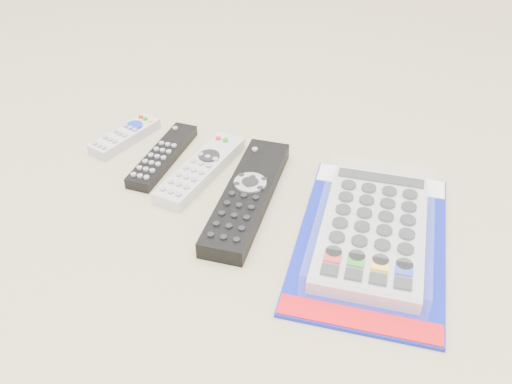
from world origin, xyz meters
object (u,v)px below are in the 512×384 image
at_px(remote_small_grey, 125,136).
at_px(remote_silver_dvd, 201,169).
at_px(remote_slim_black, 163,156).
at_px(remote_large_black, 247,196).
at_px(jumbo_remote_packaged, 373,230).

height_order(remote_small_grey, remote_silver_dvd, remote_silver_dvd).
bearing_deg(remote_slim_black, remote_silver_dvd, -11.28).
xyz_separation_m(remote_small_grey, remote_large_black, (0.26, -0.07, 0.00)).
relative_size(remote_large_black, jumbo_remote_packaged, 0.77).
distance_m(remote_slim_black, jumbo_remote_packaged, 0.36).
bearing_deg(remote_large_black, jumbo_remote_packaged, -9.69).
height_order(remote_large_black, jumbo_remote_packaged, jumbo_remote_packaged).
bearing_deg(remote_silver_dvd, remote_large_black, -16.28).
bearing_deg(jumbo_remote_packaged, remote_large_black, 169.35).
xyz_separation_m(remote_small_grey, remote_silver_dvd, (0.16, -0.03, 0.00)).
height_order(remote_small_grey, remote_large_black, remote_large_black).
height_order(remote_small_grey, jumbo_remote_packaged, jumbo_remote_packaged).
xyz_separation_m(remote_small_grey, jumbo_remote_packaged, (0.44, -0.07, 0.01)).
height_order(remote_small_grey, remote_slim_black, same).
xyz_separation_m(remote_large_black, jumbo_remote_packaged, (0.18, -0.00, 0.01)).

